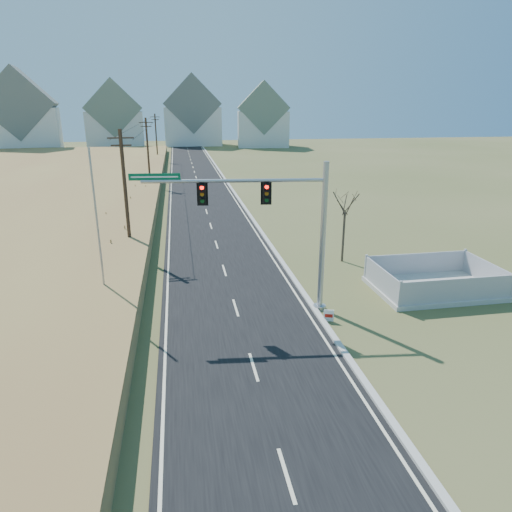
{
  "coord_description": "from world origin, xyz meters",
  "views": [
    {
      "loc": [
        -2.72,
        -18.55,
        10.55
      ],
      "look_at": [
        0.91,
        2.72,
        3.4
      ],
      "focal_mm": 32.0,
      "sensor_mm": 36.0,
      "label": 1
    }
  ],
  "objects": [
    {
      "name": "open_sign",
      "position": [
        4.5,
        1.66,
        0.34
      ],
      "size": [
        0.5,
        0.19,
        0.63
      ],
      "rotation": [
        0.0,
        0.0,
        -0.29
      ],
      "color": "white",
      "rests_on": "ground"
    },
    {
      "name": "ground",
      "position": [
        0.0,
        0.0,
        0.0
      ],
      "size": [
        260.0,
        260.0,
        0.0
      ],
      "primitive_type": "plane",
      "color": "#4B5328",
      "rests_on": "ground"
    },
    {
      "name": "utility_pole_mid",
      "position": [
        -6.5,
        45.0,
        4.68
      ],
      "size": [
        1.8,
        0.26,
        9.0
      ],
      "color": "#422D1E",
      "rests_on": "ground"
    },
    {
      "name": "curb",
      "position": [
        4.15,
        50.0,
        0.09
      ],
      "size": [
        0.3,
        180.0,
        0.18
      ],
      "primitive_type": "cube",
      "color": "#B2AFA8",
      "rests_on": "ground"
    },
    {
      "name": "traffic_signal_mast",
      "position": [
        2.59,
        3.41,
        4.8
      ],
      "size": [
        9.93,
        1.37,
        7.94
      ],
      "rotation": [
        0.0,
        0.0,
        -0.1
      ],
      "color": "#9EA0A5",
      "rests_on": "ground"
    },
    {
      "name": "road",
      "position": [
        0.0,
        50.0,
        0.03
      ],
      "size": [
        8.0,
        180.0,
        0.06
      ],
      "primitive_type": "cube",
      "color": "black",
      "rests_on": "ground"
    },
    {
      "name": "flagpole",
      "position": [
        -7.0,
        5.53,
        3.43
      ],
      "size": [
        0.39,
        0.39,
        8.59
      ],
      "color": "#B7B5AD",
      "rests_on": "ground"
    },
    {
      "name": "condo_ne",
      "position": [
        20.0,
        104.0,
        6.84
      ],
      "size": [
        14.12,
        10.51,
        16.52
      ],
      "rotation": [
        0.0,
        0.0,
        -0.1
      ],
      "color": "white",
      "rests_on": "ground"
    },
    {
      "name": "fence_enclosure",
      "position": [
        11.98,
        4.55,
        0.31
      ],
      "size": [
        7.09,
        4.86,
        1.62
      ],
      "rotation": [
        0.0,
        0.0,
        0.01
      ],
      "color": "#B7B5AD",
      "rests_on": "ground"
    },
    {
      "name": "utility_pole_far",
      "position": [
        -6.5,
        75.0,
        4.68
      ],
      "size": [
        1.8,
        0.26,
        9.0
      ],
      "color": "#422D1E",
      "rests_on": "ground"
    },
    {
      "name": "utility_pole_near",
      "position": [
        -6.5,
        15.0,
        4.68
      ],
      "size": [
        1.8,
        0.26,
        9.0
      ],
      "color": "#422D1E",
      "rests_on": "ground"
    },
    {
      "name": "condo_nw",
      "position": [
        -38.0,
        100.0,
        7.7
      ],
      "size": [
        17.69,
        13.38,
        19.05
      ],
      "rotation": [
        0.0,
        0.0,
        0.14
      ],
      "color": "white",
      "rests_on": "ground"
    },
    {
      "name": "condo_n",
      "position": [
        2.0,
        112.0,
        7.61
      ],
      "size": [
        15.27,
        10.2,
        18.54
      ],
      "color": "white",
      "rests_on": "ground"
    },
    {
      "name": "condo_nnw",
      "position": [
        -18.0,
        108.0,
        6.94
      ],
      "size": [
        14.93,
        11.17,
        17.03
      ],
      "rotation": [
        0.0,
        0.0,
        0.07
      ],
      "color": "white",
      "rests_on": "ground"
    },
    {
      "name": "bare_tree",
      "position": [
        8.47,
        10.66,
        4.29
      ],
      "size": [
        2.01,
        2.01,
        5.32
      ],
      "color": "#4C3F33",
      "rests_on": "ground"
    }
  ]
}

